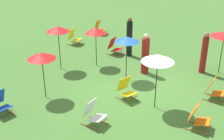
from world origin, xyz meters
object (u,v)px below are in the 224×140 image
(umbrella_5, at_px, (58,29))
(person_0, at_px, (129,38))
(deckchair_7, at_px, (126,90))
(umbrella_3, at_px, (158,58))
(umbrella_1, at_px, (127,39))
(deckchair_1, at_px, (115,47))
(umbrella_4, at_px, (96,30))
(deckchair_8, at_px, (214,90))
(person_1, at_px, (145,55))
(umbrella_0, at_px, (41,56))
(deckchair_0, at_px, (100,28))
(deckchair_2, at_px, (198,117))
(person_2, at_px, (204,53))
(deckchair_5, at_px, (74,38))
(deckchair_4, at_px, (93,114))
(deckchair_3, at_px, (0,104))

(umbrella_5, xyz_separation_m, person_0, (2.97, -1.60, -0.90))
(deckchair_7, xyz_separation_m, person_0, (3.48, 2.12, 0.52))
(umbrella_3, bearing_deg, umbrella_1, 57.70)
(deckchair_1, xyz_separation_m, umbrella_4, (-1.52, -0.09, 1.24))
(deckchair_8, xyz_separation_m, umbrella_4, (-0.12, 5.23, 1.24))
(person_1, bearing_deg, umbrella_0, 92.17)
(deckchair_0, bearing_deg, deckchair_8, -124.12)
(umbrella_4, bearing_deg, deckchair_2, -109.22)
(deckchair_2, bearing_deg, deckchair_7, 75.17)
(umbrella_1, bearing_deg, deckchair_7, -146.59)
(deckchair_0, height_order, umbrella_5, umbrella_5)
(person_2, bearing_deg, deckchair_1, -175.55)
(deckchair_5, xyz_separation_m, umbrella_1, (-1.75, -4.38, 1.30))
(deckchair_0, bearing_deg, deckchair_4, -154.02)
(umbrella_0, relative_size, umbrella_1, 0.97)
(umbrella_1, bearing_deg, deckchair_5, 68.26)
(deckchair_3, height_order, umbrella_4, umbrella_4)
(deckchair_2, height_order, deckchair_4, same)
(deckchair_0, distance_m, umbrella_0, 7.43)
(deckchair_8, height_order, umbrella_3, umbrella_3)
(deckchair_2, bearing_deg, umbrella_0, 94.37)
(deckchair_7, bearing_deg, umbrella_1, 50.85)
(deckchair_8, distance_m, umbrella_0, 6.15)
(deckchair_4, xyz_separation_m, person_2, (5.59, -1.37, 0.50))
(deckchair_8, relative_size, person_2, 0.47)
(umbrella_5, bearing_deg, deckchair_1, -19.13)
(deckchair_3, relative_size, umbrella_0, 0.48)
(deckchair_7, relative_size, person_2, 0.49)
(deckchair_7, height_order, umbrella_4, umbrella_4)
(deckchair_0, bearing_deg, umbrella_1, -142.14)
(umbrella_5, relative_size, person_1, 1.10)
(deckchair_3, height_order, umbrella_0, umbrella_0)
(deckchair_7, bearing_deg, person_2, -3.06)
(deckchair_8, distance_m, umbrella_5, 6.55)
(deckchair_5, xyz_separation_m, umbrella_0, (-4.70, -2.84, 1.24))
(deckchair_0, relative_size, deckchair_7, 0.96)
(deckchair_2, xyz_separation_m, deckchair_3, (-3.00, 5.52, 0.00))
(umbrella_1, xyz_separation_m, umbrella_5, (-0.86, 2.82, 0.12))
(umbrella_0, xyz_separation_m, person_0, (5.06, -0.32, -0.72))
(umbrella_0, bearing_deg, deckchair_4, -96.55)
(person_1, xyz_separation_m, person_2, (1.46, -1.94, 0.05))
(umbrella_4, bearing_deg, deckchair_1, 3.34)
(deckchair_1, bearing_deg, deckchair_0, 45.43)
(deckchair_8, bearing_deg, deckchair_2, 179.19)
(deckchair_4, bearing_deg, umbrella_1, 12.98)
(person_0, distance_m, person_1, 1.99)
(deckchair_3, bearing_deg, person_2, -24.06)
(deckchair_5, distance_m, umbrella_3, 7.20)
(umbrella_4, bearing_deg, person_1, -75.34)
(person_0, bearing_deg, person_2, -134.75)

